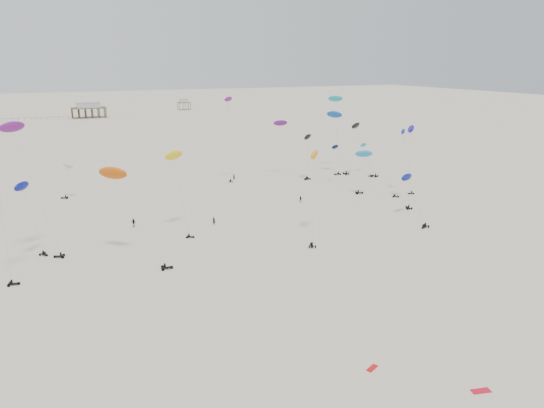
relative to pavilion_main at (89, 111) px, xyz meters
name	(u,v)px	position (x,y,z in m)	size (l,w,h in m)	color
ground_plane	(156,153)	(10.00, -150.00, -4.22)	(900.00, 900.00, 0.00)	beige
pavilion_main	(89,111)	(0.00, 0.00, 0.00)	(21.00, 13.00, 9.80)	brown
pavilion_small	(184,105)	(70.00, 30.00, -0.74)	(9.00, 7.00, 8.00)	brown
rig_0	(27,204)	(-35.54, -253.42, 5.81)	(5.21, 4.88, 14.28)	black
rig_1	(229,122)	(20.75, -206.42, 13.46)	(4.64, 8.31, 25.18)	black
rig_2	(67,175)	(-26.25, -210.32, 1.97)	(4.28, 3.82, 9.53)	black
rig_3	(366,156)	(63.66, -216.43, 1.53)	(4.70, 10.51, 11.60)	black
rig_4	(368,160)	(48.64, -239.53, 5.34)	(9.35, 10.21, 13.52)	black
rig_5	(314,178)	(18.35, -264.29, 8.05)	(8.37, 12.81, 18.57)	black
rig_6	(175,164)	(-6.11, -247.32, 9.72)	(5.32, 12.76, 17.90)	black
rig_8	(359,135)	(60.15, -217.28, 8.63)	(7.88, 9.65, 17.02)	black
rig_9	(405,148)	(59.74, -240.75, 7.97)	(3.33, 8.12, 17.45)	black
rig_10	(336,115)	(59.44, -203.93, 13.60)	(10.58, 17.03, 26.46)	black
rig_11	(348,171)	(46.88, -232.24, 1.08)	(3.44, 16.48, 17.17)	black
rig_12	(412,193)	(45.10, -262.93, 1.74)	(6.78, 13.83, 13.92)	black
rig_13	(308,147)	(42.69, -215.69, 5.54)	(4.73, 5.19, 14.02)	black
rig_14	(120,186)	(-19.57, -259.41, 8.91)	(10.29, 17.02, 19.85)	black
rig_15	(336,125)	(55.64, -210.75, 11.24)	(4.98, 9.91, 20.09)	black
rig_16	(285,133)	(39.00, -207.44, 9.21)	(7.42, 12.83, 18.69)	black
rig_17	(20,149)	(-35.66, -251.10, 15.54)	(9.36, 10.33, 25.22)	black
rig_18	(410,146)	(53.82, -250.19, 10.24)	(8.98, 12.16, 20.37)	black
spectator_0	(214,225)	(1.50, -249.19, -4.22)	(0.74, 0.51, 2.04)	black
spectator_1	(301,202)	(28.05, -239.97, -4.22)	(0.95, 0.55, 1.95)	black
spectator_2	(134,227)	(-15.17, -243.44, -4.22)	(1.33, 0.72, 2.25)	black
spectator_3	(234,180)	(21.42, -208.00, -4.22)	(0.77, 0.53, 2.12)	black
grounded_kite_a	(481,391)	(9.28, -320.35, -4.22)	(2.20, 0.90, 0.08)	red
grounded_kite_b	(372,368)	(0.84, -311.61, -4.22)	(1.80, 0.70, 0.07)	red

